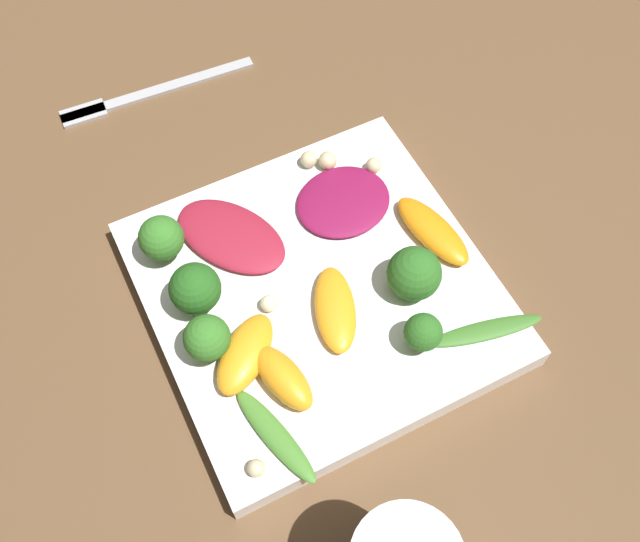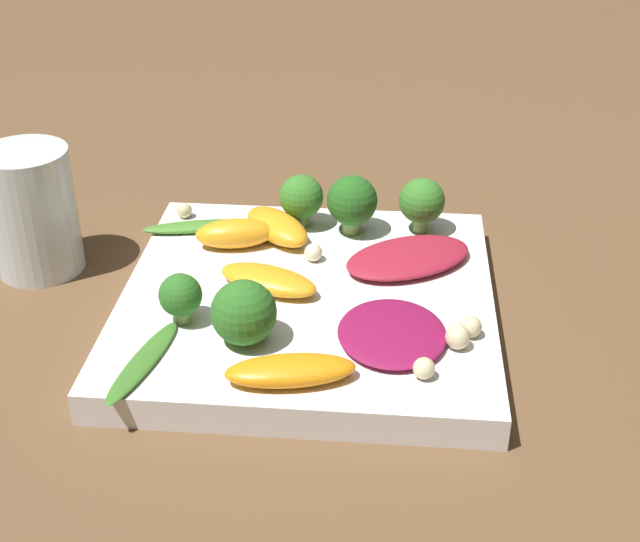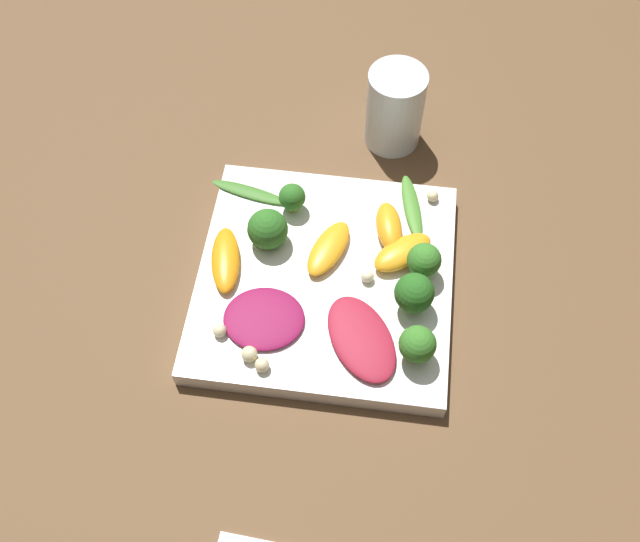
# 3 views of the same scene
# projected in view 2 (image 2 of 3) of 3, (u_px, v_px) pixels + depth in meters

# --- Properties ---
(ground_plane) EXTENTS (2.40, 2.40, 0.00)m
(ground_plane) POSITION_uv_depth(u_px,v_px,m) (308.00, 317.00, 0.63)
(ground_plane) COLOR brown
(plate) EXTENTS (0.26, 0.26, 0.02)m
(plate) POSITION_uv_depth(u_px,v_px,m) (308.00, 304.00, 0.63)
(plate) COLOR white
(plate) RESTS_ON ground_plane
(drinking_glass) EXTENTS (0.07, 0.07, 0.10)m
(drinking_glass) POSITION_uv_depth(u_px,v_px,m) (33.00, 211.00, 0.67)
(drinking_glass) COLOR silver
(drinking_glass) RESTS_ON ground_plane
(radicchio_leaf_0) EXTENTS (0.11, 0.10, 0.01)m
(radicchio_leaf_0) POSITION_uv_depth(u_px,v_px,m) (408.00, 257.00, 0.65)
(radicchio_leaf_0) COLOR maroon
(radicchio_leaf_0) RESTS_ON plate
(radicchio_leaf_1) EXTENTS (0.08, 0.09, 0.01)m
(radicchio_leaf_1) POSITION_uv_depth(u_px,v_px,m) (392.00, 333.00, 0.57)
(radicchio_leaf_1) COLOR maroon
(radicchio_leaf_1) RESTS_ON plate
(orange_segment_0) EXTENTS (0.08, 0.04, 0.02)m
(orange_segment_0) POSITION_uv_depth(u_px,v_px,m) (295.00, 371.00, 0.53)
(orange_segment_0) COLOR orange
(orange_segment_0) RESTS_ON plate
(orange_segment_1) EXTENTS (0.08, 0.05, 0.01)m
(orange_segment_1) POSITION_uv_depth(u_px,v_px,m) (267.00, 283.00, 0.62)
(orange_segment_1) COLOR orange
(orange_segment_1) RESTS_ON plate
(orange_segment_2) EXTENTS (0.07, 0.07, 0.02)m
(orange_segment_2) POSITION_uv_depth(u_px,v_px,m) (277.00, 227.00, 0.69)
(orange_segment_2) COLOR orange
(orange_segment_2) RESTS_ON plate
(orange_segment_3) EXTENTS (0.06, 0.04, 0.02)m
(orange_segment_3) POSITION_uv_depth(u_px,v_px,m) (235.00, 234.00, 0.67)
(orange_segment_3) COLOR orange
(orange_segment_3) RESTS_ON plate
(broccoli_floret_0) EXTENTS (0.04, 0.04, 0.05)m
(broccoli_floret_0) POSITION_uv_depth(u_px,v_px,m) (352.00, 202.00, 0.68)
(broccoli_floret_0) COLOR #7A9E51
(broccoli_floret_0) RESTS_ON plate
(broccoli_floret_1) EXTENTS (0.03, 0.03, 0.03)m
(broccoli_floret_1) POSITION_uv_depth(u_px,v_px,m) (180.00, 296.00, 0.58)
(broccoli_floret_1) COLOR #7A9E51
(broccoli_floret_1) RESTS_ON plate
(broccoli_floret_2) EXTENTS (0.04, 0.04, 0.04)m
(broccoli_floret_2) POSITION_uv_depth(u_px,v_px,m) (244.00, 313.00, 0.56)
(broccoli_floret_2) COLOR #7A9E51
(broccoli_floret_2) RESTS_ON plate
(broccoli_floret_3) EXTENTS (0.04, 0.04, 0.04)m
(broccoli_floret_3) POSITION_uv_depth(u_px,v_px,m) (422.00, 202.00, 0.69)
(broccoli_floret_3) COLOR #7A9E51
(broccoli_floret_3) RESTS_ON plate
(broccoli_floret_4) EXTENTS (0.03, 0.03, 0.04)m
(broccoli_floret_4) POSITION_uv_depth(u_px,v_px,m) (301.00, 198.00, 0.69)
(broccoli_floret_4) COLOR #7A9E51
(broccoli_floret_4) RESTS_ON plate
(arugula_sprig_0) EXTENTS (0.09, 0.04, 0.01)m
(arugula_sprig_0) POSITION_uv_depth(u_px,v_px,m) (198.00, 226.00, 0.70)
(arugula_sprig_0) COLOR #47842D
(arugula_sprig_0) RESTS_ON plate
(arugula_sprig_1) EXTENTS (0.04, 0.09, 0.00)m
(arugula_sprig_1) POSITION_uv_depth(u_px,v_px,m) (143.00, 362.00, 0.55)
(arugula_sprig_1) COLOR #3D7528
(arugula_sprig_1) RESTS_ON plate
(macadamia_nut_0) EXTENTS (0.02, 0.02, 0.02)m
(macadamia_nut_0) POSITION_uv_depth(u_px,v_px,m) (458.00, 337.00, 0.56)
(macadamia_nut_0) COLOR beige
(macadamia_nut_0) RESTS_ON plate
(macadamia_nut_1) EXTENTS (0.01, 0.01, 0.01)m
(macadamia_nut_1) POSITION_uv_depth(u_px,v_px,m) (184.00, 210.00, 0.72)
(macadamia_nut_1) COLOR beige
(macadamia_nut_1) RESTS_ON plate
(macadamia_nut_2) EXTENTS (0.01, 0.01, 0.01)m
(macadamia_nut_2) POSITION_uv_depth(u_px,v_px,m) (471.00, 327.00, 0.57)
(macadamia_nut_2) COLOR beige
(macadamia_nut_2) RESTS_ON plate
(macadamia_nut_3) EXTENTS (0.01, 0.01, 0.01)m
(macadamia_nut_3) POSITION_uv_depth(u_px,v_px,m) (424.00, 368.00, 0.53)
(macadamia_nut_3) COLOR beige
(macadamia_nut_3) RESTS_ON plate
(macadamia_nut_4) EXTENTS (0.01, 0.01, 0.01)m
(macadamia_nut_4) POSITION_uv_depth(u_px,v_px,m) (313.00, 252.00, 0.66)
(macadamia_nut_4) COLOR beige
(macadamia_nut_4) RESTS_ON plate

